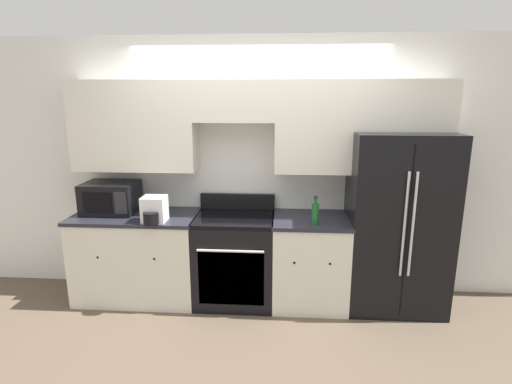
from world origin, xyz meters
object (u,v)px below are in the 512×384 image
(oven_range, at_px, (235,258))
(microwave, at_px, (111,197))
(bottle, at_px, (315,213))
(refrigerator, at_px, (395,221))

(oven_range, bearing_deg, microwave, 176.83)
(microwave, relative_size, bottle, 1.93)
(oven_range, height_order, bottle, bottle)
(refrigerator, relative_size, bottle, 6.43)
(refrigerator, bearing_deg, microwave, 179.91)
(microwave, bearing_deg, bottle, -7.19)
(refrigerator, distance_m, bottle, 0.84)
(refrigerator, distance_m, microwave, 2.81)
(refrigerator, height_order, bottle, refrigerator)
(refrigerator, xyz_separation_m, bottle, (-0.79, -0.25, 0.13))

